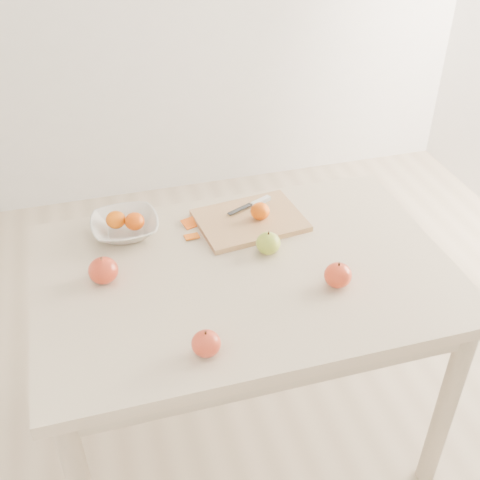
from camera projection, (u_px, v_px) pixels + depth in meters
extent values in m
plane|color=#C6B293|center=(244.00, 430.00, 2.18)|extent=(3.50, 3.50, 0.00)
cube|color=beige|center=(245.00, 275.00, 1.75)|extent=(1.20, 0.80, 0.04)
cylinder|color=#BCAA8E|center=(70.00, 325.00, 2.12)|extent=(0.06, 0.06, 0.71)
cylinder|color=#BCAA8E|center=(352.00, 271.00, 2.35)|extent=(0.06, 0.06, 0.71)
cylinder|color=#BCAA8E|center=(446.00, 407.00, 1.83)|extent=(0.06, 0.06, 0.71)
cube|color=tan|center=(250.00, 220.00, 1.93)|extent=(0.35, 0.28, 0.02)
ellipsoid|color=#D15707|center=(260.00, 211.00, 1.90)|extent=(0.06, 0.06, 0.05)
imported|color=silver|center=(125.00, 227.00, 1.87)|extent=(0.21, 0.21, 0.05)
ellipsoid|color=#E35708|center=(116.00, 220.00, 1.86)|extent=(0.06, 0.06, 0.05)
ellipsoid|color=#CC5807|center=(135.00, 221.00, 1.85)|extent=(0.06, 0.06, 0.05)
cube|color=#DC550F|center=(192.00, 224.00, 1.92)|extent=(0.07, 0.06, 0.01)
cube|color=#DA5E0F|center=(192.00, 237.00, 1.86)|extent=(0.05, 0.04, 0.01)
cube|color=white|center=(261.00, 201.00, 1.99)|extent=(0.08, 0.05, 0.01)
cube|color=#323439|center=(240.00, 209.00, 1.95)|extent=(0.09, 0.05, 0.00)
ellipsoid|color=olive|center=(268.00, 243.00, 1.78)|extent=(0.07, 0.07, 0.07)
ellipsoid|color=maroon|center=(103.00, 270.00, 1.67)|extent=(0.08, 0.08, 0.08)
ellipsoid|color=#A7110E|center=(338.00, 275.00, 1.66)|extent=(0.08, 0.08, 0.07)
ellipsoid|color=maroon|center=(206.00, 344.00, 1.45)|extent=(0.07, 0.07, 0.07)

